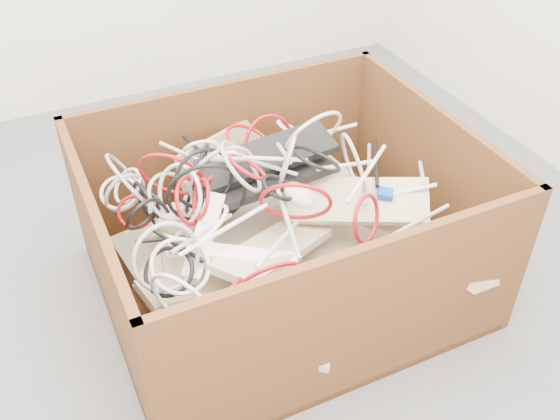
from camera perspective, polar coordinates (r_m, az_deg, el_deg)
name	(u,v)px	position (r m, az deg, el deg)	size (l,w,h in m)	color
ground	(228,305)	(2.04, -4.70, -8.51)	(3.00, 3.00, 0.00)	#58585B
cardboard_box	(279,254)	(1.99, -0.13, -4.01)	(1.09, 0.91, 0.53)	#402D10
keyboard_pile	(287,218)	(1.92, 0.61, -0.69)	(0.96, 0.97, 0.35)	#C3AC8A
mice_scatter	(269,196)	(1.84, -1.01, 1.28)	(0.68, 0.66, 0.17)	beige
power_strip_left	(204,237)	(1.75, -6.81, -2.39)	(0.28, 0.05, 0.04)	white
power_strip_right	(242,259)	(1.71, -3.44, -4.40)	(0.30, 0.06, 0.04)	white
vga_plug	(385,193)	(1.90, 9.42, 1.48)	(0.04, 0.04, 0.02)	#0B3EAB
cable_tangle	(222,193)	(1.82, -5.23, 1.49)	(0.98, 0.78, 0.40)	silver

